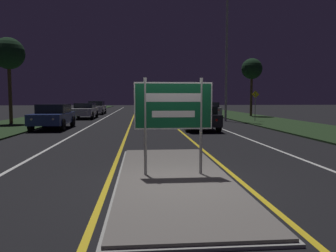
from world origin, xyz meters
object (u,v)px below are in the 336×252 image
object	(u,v)px
car_receding_2	(188,106)
car_approaching_2	(97,107)
highway_sign	(173,109)
car_receding_0	(199,117)
car_approaching_0	(53,116)
car_approaching_1	(85,110)
streetlight_right_near	(227,34)
car_receding_1	(209,109)
warning_sign	(255,103)

from	to	relation	value
car_receding_2	car_approaching_2	distance (m)	13.69
highway_sign	car_receding_0	size ratio (longest dim) A/B	0.53
car_approaching_0	car_approaching_1	xyz separation A→B (m)	(0.20, 10.20, -0.03)
streetlight_right_near	car_approaching_1	world-z (taller)	streetlight_right_near
car_receding_0	car_approaching_1	xyz separation A→B (m)	(-8.58, 11.60, 0.01)
streetlight_right_near	car_approaching_2	xyz separation A→B (m)	(-12.07, 12.96, -6.20)
car_receding_0	car_approaching_2	distance (m)	21.76
car_receding_2	highway_sign	bearing A→B (deg)	-98.69
car_receding_1	car_approaching_0	size ratio (longest dim) A/B	0.96
highway_sign	car_approaching_1	size ratio (longest dim) A/B	0.46
car_receding_2	car_approaching_1	distance (m)	19.30
streetlight_right_near	warning_sign	size ratio (longest dim) A/B	4.69
car_receding_1	car_approaching_0	distance (m)	17.08
car_receding_0	car_approaching_1	bearing A→B (deg)	126.47
highway_sign	car_receding_0	world-z (taller)	highway_sign
car_approaching_2	warning_sign	distance (m)	19.77
car_receding_0	car_approaching_2	size ratio (longest dim) A/B	0.89
car_approaching_0	warning_sign	world-z (taller)	warning_sign
car_receding_1	streetlight_right_near	bearing A→B (deg)	-89.40
car_receding_1	car_approaching_1	size ratio (longest dim) A/B	0.89
streetlight_right_near	car_receding_2	size ratio (longest dim) A/B	2.65
streetlight_right_near	car_receding_2	bearing A→B (deg)	90.74
streetlight_right_near	car_receding_1	size ratio (longest dim) A/B	2.61
warning_sign	car_approaching_1	bearing A→B (deg)	159.62
streetlight_right_near	car_receding_2	world-z (taller)	streetlight_right_near
highway_sign	warning_sign	bearing A→B (deg)	64.97
car_approaching_2	warning_sign	bearing A→B (deg)	-43.74
car_receding_1	car_receding_2	size ratio (longest dim) A/B	1.02
highway_sign	warning_sign	xyz separation A→B (m)	(8.34, 17.86, -0.10)
car_approaching_1	car_receding_0	bearing A→B (deg)	-53.53
car_receding_0	streetlight_right_near	bearing A→B (deg)	63.89
car_receding_1	car_approaching_2	size ratio (longest dim) A/B	0.90
car_approaching_1	car_receding_1	bearing A→B (deg)	8.59
car_approaching_0	car_receding_2	bearing A→B (deg)	64.86
highway_sign	streetlight_right_near	distance (m)	20.27
highway_sign	car_approaching_0	xyz separation A→B (m)	(-6.09, 12.95, -0.82)
streetlight_right_near	car_receding_0	distance (m)	9.99
streetlight_right_near	car_approaching_2	world-z (taller)	streetlight_right_near
car_approaching_1	car_approaching_2	distance (m)	8.37
car_approaching_2	car_receding_1	bearing A→B (deg)	-28.70
car_receding_2	car_approaching_2	bearing A→B (deg)	-149.63
highway_sign	car_approaching_2	bearing A→B (deg)	100.67
streetlight_right_near	car_approaching_1	distance (m)	14.29
car_receding_0	warning_sign	world-z (taller)	warning_sign
car_receding_1	car_receding_2	distance (m)	13.49
car_receding_1	car_approaching_2	world-z (taller)	car_approaching_2
car_receding_0	highway_sign	bearing A→B (deg)	-103.12
car_receding_2	car_approaching_2	world-z (taller)	car_approaching_2
highway_sign	car_receding_0	distance (m)	11.88
car_receding_1	car_approaching_0	xyz separation A→B (m)	(-12.15, -12.01, 0.03)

